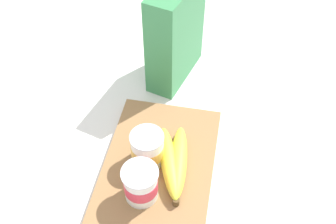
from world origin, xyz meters
name	(u,v)px	position (x,y,z in m)	size (l,w,h in m)	color
ground_plane	(159,170)	(0.00, 0.00, 0.00)	(2.40, 2.40, 0.00)	silver
cutting_board	(158,168)	(0.00, 0.00, 0.01)	(0.36, 0.24, 0.02)	olive
cereal_box	(175,33)	(0.32, 0.02, 0.13)	(0.19, 0.07, 0.26)	#38844C
yogurt_cup_front	(141,184)	(-0.08, 0.02, 0.06)	(0.07, 0.07, 0.08)	white
yogurt_cup_back	(147,149)	(0.01, 0.02, 0.06)	(0.07, 0.07, 0.08)	white
banana_bunch	(174,161)	(0.00, -0.03, 0.04)	(0.19, 0.09, 0.04)	yellow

